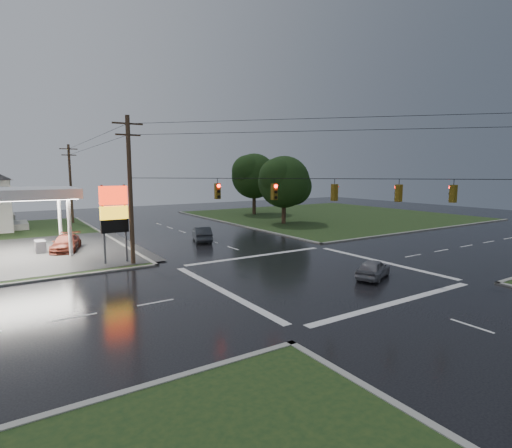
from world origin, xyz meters
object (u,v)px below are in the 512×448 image
utility_pole_n (71,183)px  car_north (202,234)px  tree_ne_near (285,182)px  car_crossing (373,269)px  car_pump (66,243)px  pylon_sign (114,211)px  tree_ne_far (255,176)px  utility_pole_nw (130,189)px

utility_pole_n → car_north: bearing=-68.5°
tree_ne_near → car_north: 16.84m
tree_ne_near → car_crossing: bearing=-114.7°
car_pump → pylon_sign: bearing=-53.3°
tree_ne_far → car_north: tree_ne_far is taller
car_north → car_pump: car_north is taller
utility_pole_nw → car_pump: (-3.50, 8.34, -5.01)m
car_north → car_pump: bearing=9.2°
utility_pole_n → car_north: 24.21m
car_north → car_crossing: 19.17m
car_pump → tree_ne_far: bearing=46.1°
pylon_sign → tree_ne_near: tree_ne_near is taller
car_north → car_pump: (-12.20, 1.92, -0.03)m
utility_pole_n → pylon_sign: bearing=-92.1°
utility_pole_nw → tree_ne_near: utility_pole_nw is taller
utility_pole_nw → car_crossing: utility_pole_nw is taller
pylon_sign → tree_ne_near: bearing=25.0°
utility_pole_nw → car_north: (8.70, 6.41, -4.98)m
tree_ne_far → car_north: 26.05m
tree_ne_near → car_crossing: (-11.46, -24.94, -4.93)m
pylon_sign → car_pump: bearing=108.8°
utility_pole_n → car_north: (8.70, -22.09, -4.72)m
car_crossing → utility_pole_n: bearing=-8.0°
tree_ne_near → tree_ne_far: bearing=75.9°
car_north → utility_pole_n: bearing=-50.3°
car_north → car_pump: size_ratio=0.92×
pylon_sign → tree_ne_near: size_ratio=0.67×
pylon_sign → utility_pole_nw: 2.22m
utility_pole_n → tree_ne_near: bearing=-34.1°
tree_ne_near → car_pump: size_ratio=1.82×
utility_pole_nw → car_pump: 10.33m
pylon_sign → car_crossing: size_ratio=1.62×
utility_pole_nw → pylon_sign: bearing=135.0°
tree_ne_far → car_crossing: (-14.47, -36.94, -5.55)m
tree_ne_near → car_pump: tree_ne_near is taller
tree_ne_near → tree_ne_far: size_ratio=0.92×
utility_pole_nw → tree_ne_near: 26.74m
car_north → car_crossing: car_north is taller
tree_ne_far → car_pump: bearing=-151.8°
utility_pole_nw → car_pump: bearing=112.8°
car_north → car_pump: 12.35m
car_crossing → car_pump: (-15.68, 20.78, 0.09)m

